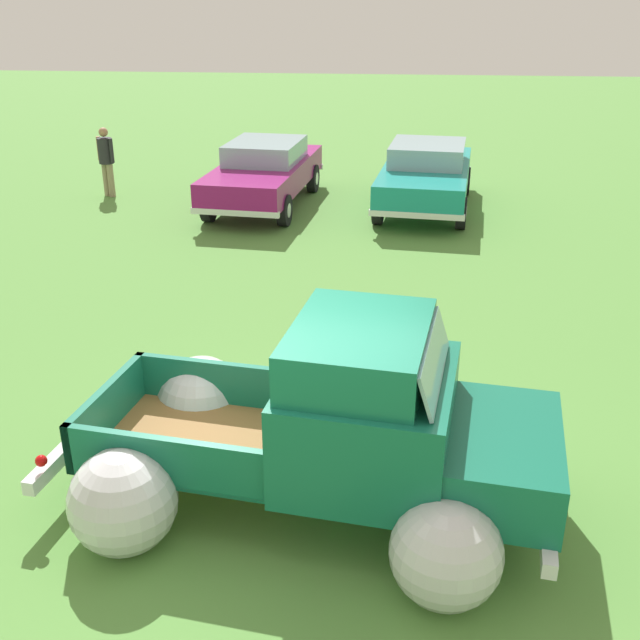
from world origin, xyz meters
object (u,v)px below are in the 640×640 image
object	(u,v)px
show_car_1	(426,173)
spectator_0	(106,158)
lane_cone_0	(400,367)
show_car_0	(264,171)
vintage_pickup_truck	(340,440)

from	to	relation	value
show_car_1	spectator_0	xyz separation A→B (m)	(-7.44, 0.34, 0.13)
show_car_1	spectator_0	size ratio (longest dim) A/B	2.90
show_car_1	lane_cone_0	world-z (taller)	show_car_1
show_car_0	show_car_1	bearing A→B (deg)	97.47
spectator_0	lane_cone_0	size ratio (longest dim) A/B	2.55
show_car_1	lane_cone_0	bearing A→B (deg)	2.46
show_car_0	spectator_0	size ratio (longest dim) A/B	2.95
vintage_pickup_truck	show_car_0	world-z (taller)	vintage_pickup_truck
show_car_0	spectator_0	xyz separation A→B (m)	(-3.82, 0.47, 0.13)
show_car_0	lane_cone_0	size ratio (longest dim) A/B	7.55
show_car_0	spectator_0	distance (m)	3.85
spectator_0	lane_cone_0	bearing A→B (deg)	67.58
spectator_0	lane_cone_0	distance (m)	11.27
lane_cone_0	show_car_0	bearing A→B (deg)	110.07
show_car_0	lane_cone_0	bearing A→B (deg)	25.59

